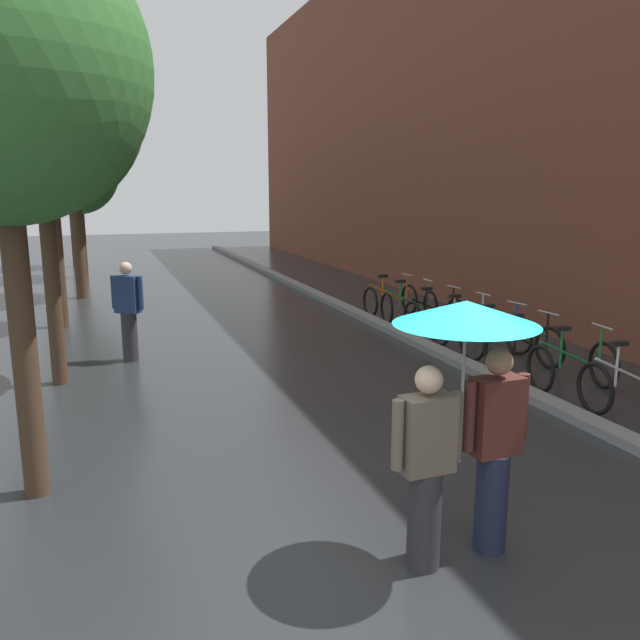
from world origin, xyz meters
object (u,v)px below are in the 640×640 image
(street_tree_1, at_px, (37,106))
(parked_bicycle_1, at_px, (572,365))
(street_tree_5, at_px, (68,158))
(parked_bicycle_3, at_px, (496,337))
(street_tree_2, at_px, (45,125))
(parked_bicycle_6, at_px, (409,306))
(pedestrian_walking_midground, at_px, (128,311))
(parked_bicycle_5, at_px, (434,315))
(parked_bicycle_7, at_px, (390,299))
(parked_bicycle_0, at_px, (628,384))
(street_tree_4, at_px, (77,168))
(street_tree_3, at_px, (70,135))
(couple_under_umbrella, at_px, (464,393))
(parked_bicycle_4, at_px, (463,324))
(parked_bicycle_2, at_px, (525,349))

(street_tree_1, relative_size, parked_bicycle_1, 4.74)
(street_tree_5, bearing_deg, parked_bicycle_3, -66.47)
(street_tree_2, xyz_separation_m, parked_bicycle_6, (7.13, -2.09, -3.75))
(parked_bicycle_6, distance_m, pedestrian_walking_midground, 6.04)
(parked_bicycle_5, height_order, parked_bicycle_7, same)
(parked_bicycle_0, bearing_deg, street_tree_4, 113.19)
(parked_bicycle_5, bearing_deg, parked_bicycle_3, -88.70)
(parked_bicycle_0, bearing_deg, parked_bicycle_3, 91.08)
(parked_bicycle_0, relative_size, parked_bicycle_7, 1.01)
(street_tree_3, xyz_separation_m, parked_bicycle_7, (6.76, -4.94, -3.86))
(parked_bicycle_1, xyz_separation_m, parked_bicycle_6, (-0.05, 5.04, 0.00))
(parked_bicycle_3, distance_m, parked_bicycle_7, 4.05)
(street_tree_1, xyz_separation_m, street_tree_4, (0.23, 12.26, -0.45))
(street_tree_1, bearing_deg, parked_bicycle_6, 17.70)
(street_tree_1, distance_m, street_tree_4, 12.27)
(street_tree_4, height_order, couple_under_umbrella, street_tree_4)
(parked_bicycle_4, height_order, parked_bicycle_6, same)
(street_tree_5, distance_m, couple_under_umbrella, 21.93)
(street_tree_4, bearing_deg, parked_bicycle_5, -58.66)
(parked_bicycle_3, bearing_deg, parked_bicycle_0, -88.92)
(parked_bicycle_4, relative_size, pedestrian_walking_midground, 0.66)
(couple_under_umbrella, bearing_deg, parked_bicycle_5, 61.93)
(couple_under_umbrella, bearing_deg, parked_bicycle_0, 29.64)
(street_tree_4, distance_m, parked_bicycle_7, 11.77)
(parked_bicycle_0, height_order, parked_bicycle_3, same)
(street_tree_2, distance_m, parked_bicycle_7, 8.13)
(parked_bicycle_3, bearing_deg, street_tree_4, 117.37)
(street_tree_3, height_order, parked_bicycle_4, street_tree_3)
(street_tree_2, bearing_deg, parked_bicycle_4, -29.83)
(parked_bicycle_3, bearing_deg, couple_under_umbrella, -127.11)
(parked_bicycle_0, height_order, parked_bicycle_2, same)
(street_tree_3, relative_size, parked_bicycle_6, 5.27)
(parked_bicycle_2, xyz_separation_m, couple_under_umbrella, (-3.78, -4.21, 0.98))
(parked_bicycle_2, relative_size, parked_bicycle_3, 0.97)
(street_tree_1, relative_size, street_tree_3, 0.93)
(street_tree_3, relative_size, parked_bicycle_1, 5.13)
(street_tree_2, height_order, parked_bicycle_0, street_tree_2)
(parked_bicycle_4, distance_m, parked_bicycle_7, 2.97)
(parked_bicycle_4, relative_size, couple_under_umbrella, 0.54)
(street_tree_3, distance_m, parked_bicycle_4, 11.15)
(street_tree_2, xyz_separation_m, street_tree_3, (0.36, 3.77, 0.11))
(street_tree_2, relative_size, parked_bicycle_7, 5.31)
(parked_bicycle_5, height_order, parked_bicycle_6, same)
(parked_bicycle_2, bearing_deg, street_tree_1, 165.57)
(parked_bicycle_4, bearing_deg, street_tree_3, 130.91)
(parked_bicycle_2, height_order, couple_under_umbrella, couple_under_umbrella)
(parked_bicycle_1, height_order, parked_bicycle_7, same)
(street_tree_4, height_order, street_tree_5, street_tree_5)
(street_tree_2, distance_m, parked_bicycle_5, 8.67)
(street_tree_2, relative_size, parked_bicycle_5, 5.33)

